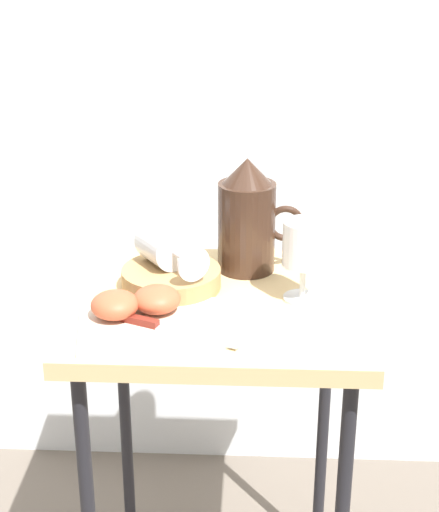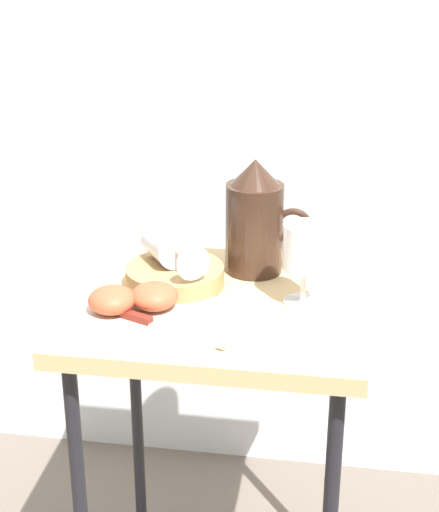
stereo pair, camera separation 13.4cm
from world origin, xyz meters
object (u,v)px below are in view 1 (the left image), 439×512
at_px(knife, 154,325).
at_px(apple_half_left, 115,305).
at_px(pitcher, 247,225).
at_px(wine_glass_upright, 304,248).
at_px(table, 220,342).
at_px(basket_tray, 171,278).
at_px(apple_half_right, 157,299).
at_px(wine_glass_tipped_near, 165,246).

bearing_deg(knife, apple_half_left, 153.36).
bearing_deg(pitcher, wine_glass_upright, -52.39).
bearing_deg(table, pitcher, 71.66).
relative_size(basket_tray, apple_half_right, 2.22).
relative_size(wine_glass_tipped_near, apple_half_right, 2.00).
xyz_separation_m(pitcher, apple_half_left, (-0.21, -0.21, -0.06)).
distance_m(wine_glass_upright, wine_glass_tipped_near, 0.25).
bearing_deg(pitcher, wine_glass_tipped_near, -153.46).
relative_size(apple_half_left, knife, 0.37).
bearing_deg(apple_half_right, wine_glass_tipped_near, 89.64).
height_order(basket_tray, pitcher, pitcher).
bearing_deg(apple_half_right, apple_half_left, -160.12).
height_order(apple_half_left, apple_half_right, same).
xyz_separation_m(table, wine_glass_upright, (0.14, 0.01, 0.18)).
height_order(basket_tray, wine_glass_tipped_near, wine_glass_tipped_near).
xyz_separation_m(table, pitcher, (0.04, 0.13, 0.17)).
height_order(wine_glass_tipped_near, apple_half_left, wine_glass_tipped_near).
distance_m(apple_half_left, knife, 0.08).
bearing_deg(table, basket_tray, 152.47).
bearing_deg(knife, apple_half_right, 91.53).
xyz_separation_m(basket_tray, wine_glass_upright, (0.23, -0.04, 0.08)).
distance_m(basket_tray, apple_half_right, 0.10).
bearing_deg(wine_glass_tipped_near, knife, -89.74).
bearing_deg(wine_glass_tipped_near, table, -31.89).
distance_m(pitcher, knife, 0.29).
relative_size(pitcher, wine_glass_upright, 1.50).
distance_m(table, apple_half_right, 0.16).
xyz_separation_m(wine_glass_tipped_near, apple_half_left, (-0.07, -0.14, -0.05)).
height_order(table, pitcher, pitcher).
xyz_separation_m(wine_glass_tipped_near, knife, (0.00, -0.18, -0.06)).
bearing_deg(wine_glass_tipped_near, apple_half_left, -114.89).
xyz_separation_m(table, wine_glass_tipped_near, (-0.10, 0.06, 0.15)).
height_order(pitcher, wine_glass_tipped_near, pitcher).
distance_m(pitcher, apple_half_right, 0.25).
relative_size(basket_tray, wine_glass_upright, 1.24).
xyz_separation_m(wine_glass_upright, apple_half_right, (-0.24, -0.06, -0.07)).
distance_m(apple_half_right, knife, 0.06).
bearing_deg(apple_half_left, knife, -26.64).
bearing_deg(knife, wine_glass_tipped_near, 90.26).
height_order(table, wine_glass_tipped_near, wine_glass_tipped_near).
relative_size(wine_glass_upright, knife, 0.66).
bearing_deg(basket_tray, table, -27.53).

